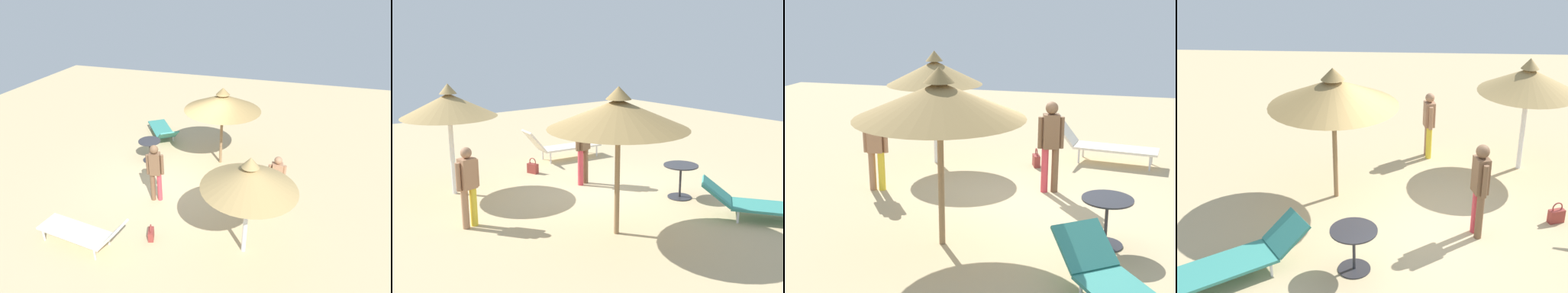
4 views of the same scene
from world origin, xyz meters
The scene contains 9 objects.
ground centered at (0.00, 0.00, -0.05)m, with size 24.00×24.00×0.10m, color tan.
parasol_umbrella_near_right centered at (1.53, -0.90, 2.16)m, with size 2.42×2.42×2.62m.
parasol_umbrella_center centered at (-2.30, -2.33, 1.99)m, with size 2.05×2.05×2.46m.
lounge_chair_back centered at (-3.24, 1.20, 0.42)m, with size 0.87×2.33×0.94m.
lounge_chair_far_left centered at (2.75, 1.67, 0.33)m, with size 2.24×1.89×0.72m.
person_standing_far_right centered at (-0.35, -2.82, 0.85)m, with size 0.26×0.46×1.51m.
person_standing_near_left centered at (-1.06, 0.34, 0.99)m, with size 0.29×0.47×1.72m.
handbag centered at (-2.56, -0.14, 0.14)m, with size 0.32×0.21×0.41m.
side_table_round centered at (0.98, 1.44, 0.51)m, with size 0.75×0.75×0.74m.
Camera 1 is at (-8.13, -2.94, 5.68)m, focal length 30.59 mm.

